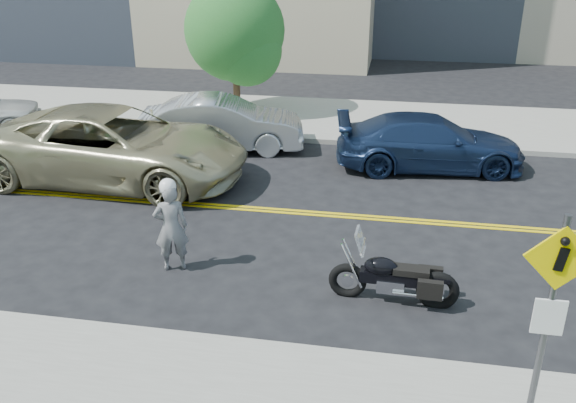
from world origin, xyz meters
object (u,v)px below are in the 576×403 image
Objects in this scene: motorcyclist at (171,225)px; motorcycle at (395,268)px; parked_car_silver at (222,124)px; pedestrian_sign at (549,312)px; parked_car_blue at (430,142)px; suv at (115,146)px.

motorcyclist reaches higher than motorcycle.
parked_car_silver reaches higher than motorcycle.
pedestrian_sign is 12.41m from parked_car_silver.
pedestrian_sign reaches higher than parked_car_blue.
pedestrian_sign reaches higher than motorcycle.
motorcyclist reaches higher than parked_car_blue.
motorcycle is 8.94m from parked_car_silver.
parked_car_silver is at bearing -32.65° from suv.
parked_car_blue is (7.88, 2.34, -0.21)m from suv.
motorcyclist reaches higher than parked_car_silver.
suv reaches higher than motorcyclist.
motorcycle is 0.32× the size of suv.
motorcyclist is 4.13m from motorcycle.
pedestrian_sign is 1.64× the size of motorcyclist.
parked_car_silver is at bearing -103.42° from motorcyclist.
parked_car_blue is at bearing 95.13° from pedestrian_sign.
pedestrian_sign is at bearing 127.91° from motorcyclist.
parked_car_blue is (-0.88, 9.81, -1.24)m from pedestrian_sign.
parked_car_silver is at bearing 127.22° from motorcycle.
pedestrian_sign reaches higher than suv.
motorcycle is 6.86m from parked_car_blue.
motorcyclist is 5.04m from suv.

